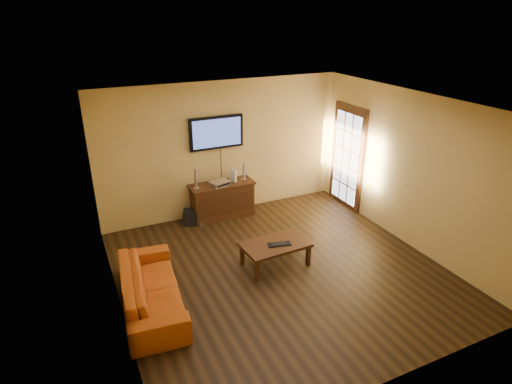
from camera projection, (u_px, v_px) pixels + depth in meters
ground_plane at (281, 271)px, 6.96m from camera, size 5.00×5.00×0.00m
room_walls at (265, 161)px, 6.81m from camera, size 5.00×5.00×5.00m
french_door at (347, 158)px, 8.92m from camera, size 0.07×1.02×2.22m
media_console at (222, 200)px, 8.63m from camera, size 1.29×0.49×0.73m
television at (216, 133)px, 8.26m from camera, size 1.09×0.08×0.64m
coffee_table at (275, 246)px, 6.99m from camera, size 1.11×0.70×0.41m
sofa at (150, 283)px, 6.01m from camera, size 0.78×2.03×0.78m
speaker_left at (196, 180)px, 8.21m from camera, size 0.10×0.10×0.38m
speaker_right at (244, 172)px, 8.65m from camera, size 0.09×0.09×0.33m
av_receiver at (220, 183)px, 8.41m from camera, size 0.42×0.35×0.08m
game_console at (233, 176)px, 8.56m from camera, size 0.09×0.18×0.24m
subwoofer at (191, 217)px, 8.43m from camera, size 0.36×0.36×0.28m
bottle at (202, 227)px, 8.14m from camera, size 0.07×0.07×0.21m
keyboard at (279, 244)px, 6.92m from camera, size 0.40×0.23×0.02m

